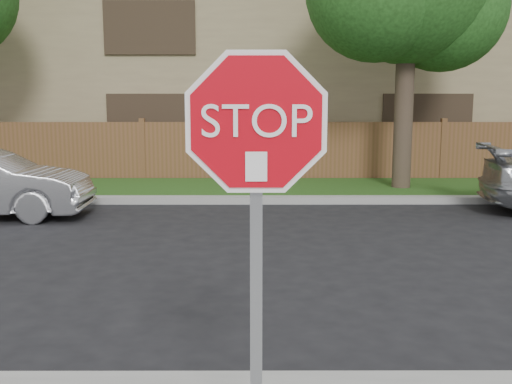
{
  "coord_description": "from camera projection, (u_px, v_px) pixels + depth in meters",
  "views": [
    {
      "loc": [
        -1.01,
        -4.52,
        2.28
      ],
      "look_at": [
        -1.0,
        -0.9,
        1.7
      ],
      "focal_mm": 42.0,
      "sensor_mm": 36.0,
      "label": 1
    }
  ],
  "objects": [
    {
      "name": "far_curb",
      "position": [
        302.0,
        200.0,
        12.86
      ],
      "size": [
        70.0,
        0.3,
        0.15
      ],
      "primitive_type": "cube",
      "color": "gray",
      "rests_on": "ground"
    },
    {
      "name": "fence",
      "position": [
        293.0,
        152.0,
        15.95
      ],
      "size": [
        70.0,
        0.12,
        1.6
      ],
      "primitive_type": "cube",
      "color": "brown",
      "rests_on": "ground"
    },
    {
      "name": "stop_sign",
      "position": [
        256.0,
        185.0,
        3.07
      ],
      "size": [
        1.01,
        0.13,
        2.55
      ],
      "color": "gray",
      "rests_on": "sidewalk_near"
    },
    {
      "name": "grass_strip",
      "position": [
        297.0,
        189.0,
        14.49
      ],
      "size": [
        70.0,
        3.0,
        0.12
      ],
      "primitive_type": "cube",
      "color": "#1E4714",
      "rests_on": "ground"
    },
    {
      "name": "apartment_building",
      "position": [
        284.0,
        60.0,
        21.05
      ],
      "size": [
        35.2,
        9.2,
        7.2
      ],
      "color": "#8B7956",
      "rests_on": "ground"
    },
    {
      "name": "ground",
      "position": [
        380.0,
        382.0,
        4.82
      ],
      "size": [
        90.0,
        90.0,
        0.0
      ],
      "primitive_type": "plane",
      "color": "black",
      "rests_on": "ground"
    }
  ]
}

